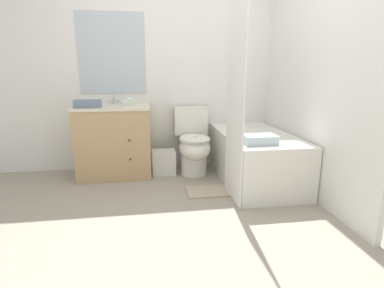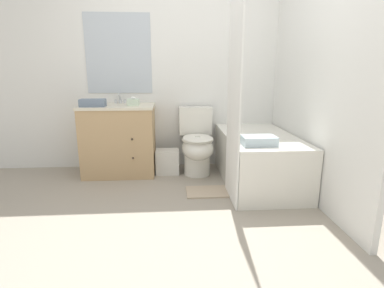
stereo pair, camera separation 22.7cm
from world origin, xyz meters
The scene contains 13 objects.
ground_plane centered at (0.00, 0.00, 0.00)m, with size 14.00×14.00×0.00m, color gray.
wall_back centered at (-0.01, 1.63, 1.25)m, with size 8.00×0.06×2.50m.
wall_right centered at (1.20, 0.80, 1.25)m, with size 0.05×2.61×2.50m.
vanity_cabinet centered at (-0.76, 1.34, 0.42)m, with size 0.84×0.58×0.82m.
sink_faucet centered at (-0.76, 1.53, 0.86)m, with size 0.14×0.12×0.12m.
toilet centered at (0.16, 1.25, 0.36)m, with size 0.40×0.68×0.78m.
bathtub centered at (0.80, 0.91, 0.27)m, with size 0.73×1.39×0.54m.
shower_curtain centered at (0.42, 0.48, 0.94)m, with size 0.02×0.53×1.86m.
wastebasket centered at (-0.20, 1.29, 0.14)m, with size 0.28×0.24×0.28m.
tissue_box centered at (-0.57, 1.30, 0.86)m, with size 0.13×0.14×0.10m.
hand_towel_folded centered at (-1.00, 1.19, 0.87)m, with size 0.27×0.14×0.08m.
bath_towel_folded centered at (0.66, 0.45, 0.58)m, with size 0.31×0.20×0.08m.
bath_mat centered at (0.23, 0.65, 0.01)m, with size 0.46×0.31×0.02m.
Camera 1 is at (-0.37, -2.16, 1.21)m, focal length 28.00 mm.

